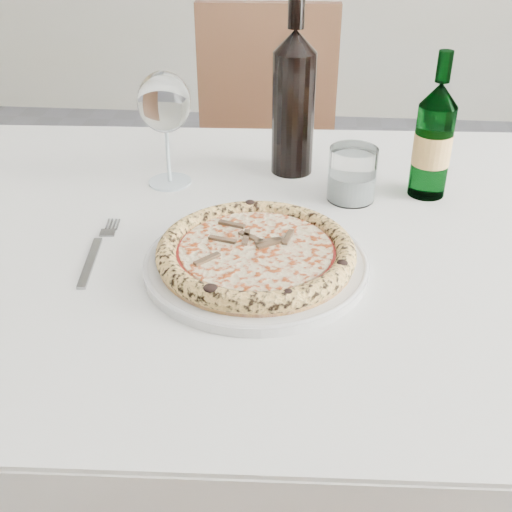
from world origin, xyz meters
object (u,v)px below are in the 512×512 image
Objects in this scene: wine_glass at (164,105)px; dining_table at (262,279)px; plate at (256,263)px; pizza at (256,252)px; wine_bottle at (294,101)px; tumbler at (352,178)px; beer_bottle at (433,140)px; chair_far at (265,159)px.

dining_table is at bearing -43.21° from wine_glass.
plate is 0.34m from wine_glass.
pizza is at bearing -90.00° from dining_table.
tumbler is at bearing -46.00° from wine_bottle.
beer_bottle reaches higher than tumbler.
wine_bottle reaches higher than plate.
chair_far reaches higher than pizza.
dining_table is 0.36m from beer_bottle.
wine_glass reaches higher than tumbler.
plate is 1.14× the size of pizza.
tumbler is at bearing 43.83° from dining_table.
tumbler is at bearing -74.25° from chair_far.
dining_table is 5.80× the size of pizza.
tumbler is (0.31, -0.03, -0.10)m from wine_glass.
wine_glass is 0.33m from tumbler.
beer_bottle is (0.26, 0.26, 0.07)m from pizza.
tumbler is 0.14m from beer_bottle.
chair_far is at bearing 105.75° from tumbler.
dining_table is at bearing -136.17° from tumbler.
tumbler is at bearing -6.13° from wine_glass.
pizza is at bearing -95.74° from wine_bottle.
beer_bottle is 0.25m from wine_bottle.
wine_bottle is at bearing 81.88° from dining_table.
wine_glass reaches higher than pizza.
wine_glass is at bearing 123.53° from pizza.
tumbler reaches higher than plate.
plate is at bearing -95.73° from wine_bottle.
chair_far is at bearing 115.99° from beer_bottle.
beer_bottle is at bearing -18.29° from wine_bottle.
pizza is 0.27m from tumbler.
dining_table is 6.63× the size of beer_bottle.
dining_table is 1.70× the size of chair_far.
tumbler is (0.14, 0.23, 0.01)m from pizza.
chair_far is at bearing 94.05° from dining_table.
dining_table is 5.11× the size of plate.
wine_bottle reaches higher than chair_far.
chair_far is 3.91× the size of beer_bottle.
dining_table is 0.14m from plate.
chair_far reaches higher than dining_table.
beer_bottle reaches higher than wine_glass.
chair_far reaches higher than plate.
wine_glass is 0.44m from beer_bottle.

